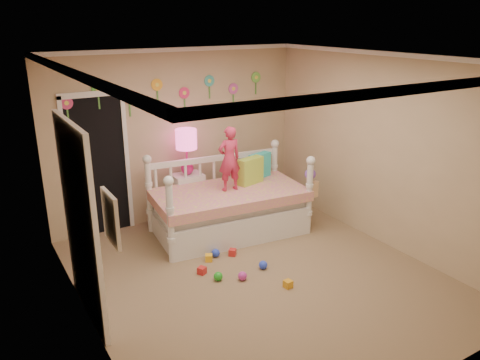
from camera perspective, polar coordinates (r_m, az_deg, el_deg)
floor at (r=5.94m, az=2.23°, el=-11.42°), size 4.00×4.50×0.01m
ceiling at (r=5.14m, az=2.60°, el=14.43°), size 4.00×4.50×0.01m
back_wall at (r=7.31m, az=-7.44°, el=5.32°), size 4.00×0.01×2.60m
left_wall at (r=4.67m, az=-18.56°, el=-3.51°), size 0.01×4.50×2.60m
right_wall at (r=6.68m, az=16.87°, el=3.35°), size 0.01×4.50×2.60m
crown_molding at (r=5.15m, az=2.60°, el=14.10°), size 4.00×4.50×0.06m
daybed at (r=6.83m, az=-1.35°, el=-1.71°), size 2.30×1.41×1.19m
pillow_turquoise at (r=7.29m, az=2.40°, el=1.76°), size 0.40×0.23×0.38m
pillow_lime at (r=7.01m, az=1.27°, el=1.12°), size 0.44×0.25×0.39m
child at (r=6.66m, az=-1.30°, el=2.57°), size 0.35×0.24×0.93m
nightstand at (r=7.37m, az=-6.23°, el=-2.06°), size 0.45×0.35×0.74m
table_lamp at (r=7.12m, az=-6.47°, el=4.23°), size 0.32×0.32×0.70m
closet_doorway at (r=6.97m, az=-16.70°, el=1.74°), size 0.90×0.04×2.07m
flower_decals at (r=7.14m, az=-8.29°, el=10.20°), size 3.40×0.02×0.50m
mirror_closet at (r=5.04m, az=-18.63°, el=-4.91°), size 0.07×1.30×2.10m
wall_picture at (r=3.77m, az=-15.28°, el=-4.48°), size 0.05×0.34×0.42m
hanging_bag at (r=6.92m, az=8.50°, el=-0.52°), size 0.20×0.16×0.36m
toy_scatter at (r=5.97m, az=-0.61°, el=-10.67°), size 1.21×1.50×0.11m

